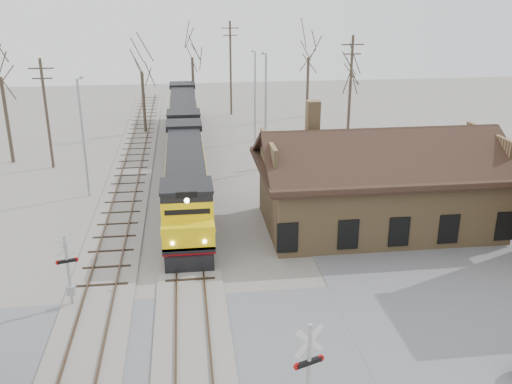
% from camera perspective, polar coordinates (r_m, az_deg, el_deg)
% --- Properties ---
extents(ground, '(140.00, 140.00, 0.00)m').
position_cam_1_polar(ground, '(25.30, -6.31, -15.44)').
color(ground, gray).
rests_on(ground, ground).
extents(road, '(60.00, 9.00, 0.03)m').
position_cam_1_polar(road, '(25.29, -6.31, -15.41)').
color(road, slate).
rests_on(road, ground).
extents(track_main, '(3.40, 90.00, 0.24)m').
position_cam_1_polar(track_main, '(38.50, -6.85, -2.34)').
color(track_main, gray).
rests_on(track_main, ground).
extents(track_siding, '(3.40, 90.00, 0.24)m').
position_cam_1_polar(track_siding, '(38.77, -13.52, -2.61)').
color(track_siding, gray).
rests_on(track_siding, ground).
extents(depot, '(15.20, 9.31, 7.90)m').
position_cam_1_polar(depot, '(36.84, 12.04, 0.20)').
color(depot, olive).
rests_on(depot, ground).
extents(locomotive_lead, '(2.85, 19.12, 4.24)m').
position_cam_1_polar(locomotive_lead, '(38.57, -7.00, 1.13)').
color(locomotive_lead, black).
rests_on(locomotive_lead, ground).
extents(locomotive_trailing, '(2.85, 19.12, 4.02)m').
position_cam_1_polar(locomotive_trailing, '(57.28, -7.25, 7.38)').
color(locomotive_trailing, black).
rests_on(locomotive_trailing, ground).
extents(crossbuck_near, '(1.15, 0.51, 4.22)m').
position_cam_1_polar(crossbuck_near, '(20.44, 5.24, -18.34)').
color(crossbuck_near, '#A5A8AD').
rests_on(crossbuck_near, ground).
extents(crossbuck_far, '(1.04, 0.36, 3.69)m').
position_cam_1_polar(crossbuck_far, '(28.70, -18.23, -7.72)').
color(crossbuck_far, '#A5A8AD').
rests_on(crossbuck_far, ground).
extents(streetlight_a, '(0.25, 2.04, 8.57)m').
position_cam_1_polar(streetlight_a, '(42.47, -16.94, 5.81)').
color(streetlight_a, '#A5A8AD').
rests_on(streetlight_a, ground).
extents(streetlight_b, '(0.25, 2.04, 9.61)m').
position_cam_1_polar(streetlight_b, '(46.32, 0.95, 8.48)').
color(streetlight_b, '#A5A8AD').
rests_on(streetlight_b, ground).
extents(streetlight_c, '(0.25, 2.04, 8.73)m').
position_cam_1_polar(streetlight_c, '(55.95, -0.11, 10.03)').
color(streetlight_c, '#A5A8AD').
rests_on(streetlight_c, ground).
extents(utility_pole_a, '(2.00, 0.24, 9.11)m').
position_cam_1_polar(utility_pole_a, '(50.33, -20.22, 7.52)').
color(utility_pole_a, '#382D23').
rests_on(utility_pole_a, ground).
extents(utility_pole_b, '(2.00, 0.24, 10.76)m').
position_cam_1_polar(utility_pole_b, '(67.94, -2.55, 12.40)').
color(utility_pole_b, '#382D23').
rests_on(utility_pole_b, ground).
extents(utility_pole_c, '(2.00, 0.24, 10.56)m').
position_cam_1_polar(utility_pole_c, '(51.97, 9.37, 9.68)').
color(utility_pole_c, '#382D23').
rests_on(utility_pole_c, ground).
extents(tree_b, '(4.21, 4.21, 10.31)m').
position_cam_1_polar(tree_b, '(60.03, -11.43, 12.69)').
color(tree_b, '#382D23').
rests_on(tree_b, ground).
extents(tree_c, '(4.36, 4.36, 10.68)m').
position_cam_1_polar(tree_c, '(69.27, -6.43, 14.11)').
color(tree_c, '#382D23').
rests_on(tree_c, ground).
extents(tree_d, '(4.54, 4.54, 11.12)m').
position_cam_1_polar(tree_d, '(66.86, 5.30, 14.21)').
color(tree_d, '#382D23').
rests_on(tree_d, ground).
extents(tree_e, '(3.45, 3.45, 8.46)m').
position_cam_1_polar(tree_e, '(60.61, 9.48, 11.61)').
color(tree_e, '#382D23').
rests_on(tree_e, ground).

